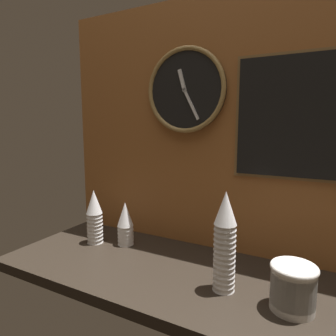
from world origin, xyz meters
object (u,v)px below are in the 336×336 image
Objects in this scene: cup_stack_left at (125,223)px; bowl_stack_right at (293,286)px; wall_clock at (185,90)px; menu_board at (300,117)px; cup_stack_center_right at (225,242)px; cup_stack_far_left at (94,216)px.

cup_stack_left reaches higher than bowl_stack_right.
cup_stack_left is 1.40× the size of bowl_stack_right.
menu_board is at bearing 1.12° from wall_clock.
cup_stack_far_left is at bearing 170.90° from cup_stack_center_right.
bowl_stack_right is 82.83cm from wall_clock.
cup_stack_far_left is at bearing 172.61° from bowl_stack_right.
cup_stack_left is (13.43, 4.93, -2.55)cm from cup_stack_far_left.
menu_board reaches higher than bowl_stack_right.
cup_stack_far_left is 64.75cm from cup_stack_center_right.
cup_stack_left is at bearing -167.99° from menu_board.
wall_clock reaches higher than menu_board.
wall_clock is (36.05, 18.46, 55.37)cm from cup_stack_far_left.
cup_stack_center_right is at bearing -16.74° from cup_stack_left.
cup_stack_center_right reaches higher than cup_stack_left.
cup_stack_far_left is at bearing -152.89° from wall_clock.
bowl_stack_right is (20.85, -0.77, -9.15)cm from cup_stack_center_right.
wall_clock is (-48.60, 29.44, 60.27)cm from bowl_stack_right.
cup_stack_center_right is 64.84cm from wall_clock.
cup_stack_far_left is 1.26× the size of cup_stack_left.
cup_stack_far_left is 0.68× the size of wall_clock.
bowl_stack_right is at bearing -7.39° from cup_stack_far_left.
menu_board is at bearing 13.40° from cup_stack_far_left.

